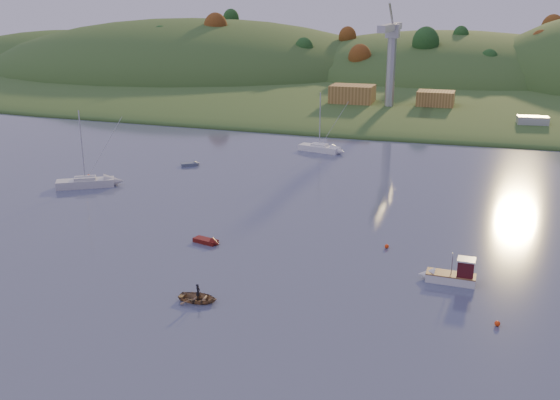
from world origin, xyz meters
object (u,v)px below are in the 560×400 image
(fishing_boat, at_px, (447,274))
(grey_dinghy, at_px, (193,164))
(sailboat_near, at_px, (85,182))
(canoe, at_px, (198,298))
(red_tender, at_px, (210,242))
(sailboat_far, at_px, (319,148))

(fishing_boat, bearing_deg, grey_dinghy, -36.01)
(sailboat_near, bearing_deg, grey_dinghy, 28.61)
(canoe, xyz_separation_m, red_tender, (-5.05, 14.05, -0.14))
(sailboat_near, xyz_separation_m, red_tender, (28.27, -16.23, -0.51))
(fishing_boat, relative_size, red_tender, 1.56)
(sailboat_near, height_order, sailboat_far, sailboat_near)
(sailboat_near, relative_size, grey_dinghy, 3.45)
(fishing_boat, xyz_separation_m, red_tender, (-27.25, 2.22, -0.56))
(sailboat_far, bearing_deg, sailboat_near, -115.38)
(sailboat_far, relative_size, canoe, 2.96)
(grey_dinghy, bearing_deg, sailboat_near, -153.70)
(sailboat_near, bearing_deg, red_tender, -61.44)
(canoe, bearing_deg, fishing_boat, -64.13)
(sailboat_near, bearing_deg, fishing_boat, -49.96)
(grey_dinghy, bearing_deg, fishing_boat, -72.10)
(sailboat_far, xyz_separation_m, grey_dinghy, (-18.36, -17.55, -0.48))
(canoe, distance_m, grey_dinghy, 53.09)
(sailboat_near, relative_size, red_tender, 3.20)
(fishing_boat, relative_size, sailboat_near, 0.49)
(fishing_boat, relative_size, grey_dinghy, 1.68)
(red_tender, bearing_deg, fishing_boat, 9.48)
(sailboat_near, xyz_separation_m, canoe, (33.32, -30.28, -0.37))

